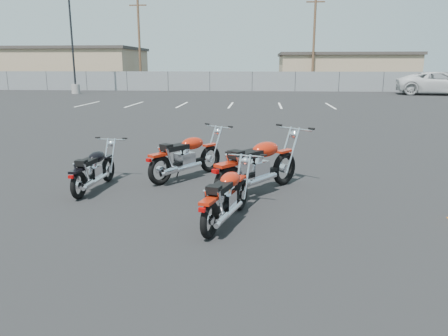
# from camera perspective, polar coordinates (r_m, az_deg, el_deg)

# --- Properties ---
(ground) EXTENTS (120.00, 120.00, 0.00)m
(ground) POSITION_cam_1_polar(r_m,az_deg,el_deg) (7.18, -2.00, -6.13)
(ground) COLOR black
(ground) RESTS_ON ground
(motorcycle_front_red) EXTENTS (1.63, 1.97, 1.06)m
(motorcycle_front_red) POSITION_cam_1_polar(r_m,az_deg,el_deg) (9.37, -4.92, 1.54)
(motorcycle_front_red) COLOR black
(motorcycle_front_red) RESTS_ON ground
(motorcycle_second_black) EXTENTS (0.71, 1.84, 0.90)m
(motorcycle_second_black) POSITION_cam_1_polar(r_m,az_deg,el_deg) (8.85, -16.61, -0.17)
(motorcycle_second_black) COLOR black
(motorcycle_second_black) RESTS_ON ground
(motorcycle_third_red) EXTENTS (1.89, 2.14, 1.18)m
(motorcycle_third_red) POSITION_cam_1_polar(r_m,az_deg,el_deg) (8.24, 4.52, 0.30)
(motorcycle_third_red) COLOR black
(motorcycle_third_red) RESTS_ON ground
(motorcycle_rear_red) EXTENTS (0.94, 1.90, 0.94)m
(motorcycle_rear_red) POSITION_cam_1_polar(r_m,az_deg,el_deg) (6.68, 0.36, -3.75)
(motorcycle_rear_red) COLOR black
(motorcycle_rear_red) RESTS_ON ground
(light_pole_west) EXTENTS (0.80, 0.70, 11.44)m
(light_pole_west) POSITION_cam_1_polar(r_m,az_deg,el_deg) (39.95, -19.09, 13.58)
(light_pole_west) COLOR gray
(light_pole_west) RESTS_ON ground
(chainlink_fence) EXTENTS (80.06, 0.06, 1.80)m
(chainlink_fence) POSITION_cam_1_polar(r_m,az_deg,el_deg) (41.75, 3.70, 11.23)
(chainlink_fence) COLOR slate
(chainlink_fence) RESTS_ON ground
(tan_building_west) EXTENTS (18.40, 10.40, 4.30)m
(tan_building_west) POSITION_cam_1_polar(r_m,az_deg,el_deg) (53.79, -20.84, 12.21)
(tan_building_west) COLOR tan
(tan_building_west) RESTS_ON ground
(tan_building_east) EXTENTS (14.40, 9.40, 3.70)m
(tan_building_east) POSITION_cam_1_polar(r_m,az_deg,el_deg) (51.55, 15.37, 12.25)
(tan_building_east) COLOR tan
(tan_building_east) RESTS_ON ground
(utility_pole_b) EXTENTS (1.80, 0.24, 9.00)m
(utility_pole_b) POSITION_cam_1_polar(r_m,az_deg,el_deg) (48.50, -11.00, 15.78)
(utility_pole_b) COLOR #4F3624
(utility_pole_b) RESTS_ON ground
(utility_pole_c) EXTENTS (1.80, 0.24, 9.00)m
(utility_pole_c) POSITION_cam_1_polar(r_m,az_deg,el_deg) (46.07, 11.66, 15.90)
(utility_pole_c) COLOR #4F3624
(utility_pole_c) RESTS_ON ground
(parking_line_stripes) EXTENTS (15.12, 4.00, 0.01)m
(parking_line_stripes) POSITION_cam_1_polar(r_m,az_deg,el_deg) (27.03, -2.33, 8.23)
(parking_line_stripes) COLOR silver
(parking_line_stripes) RESTS_ON ground
(white_van) EXTENTS (4.46, 8.19, 2.95)m
(white_van) POSITION_cam_1_polar(r_m,az_deg,el_deg) (40.45, 26.43, 10.65)
(white_van) COLOR silver
(white_van) RESTS_ON ground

